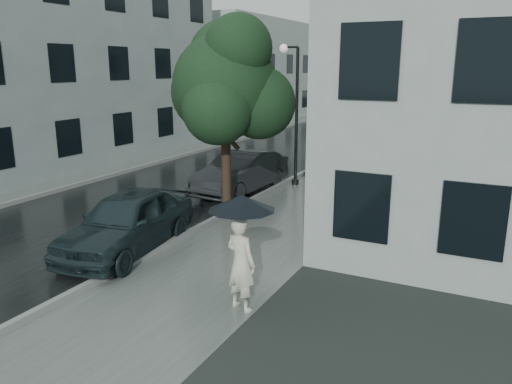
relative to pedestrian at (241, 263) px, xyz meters
The scene contains 15 objects.
ground 2.18m from the pedestrian, 149.53° to the left, with size 120.00×120.00×0.00m, color black.
sidewalk 13.11m from the pedestrian, 96.36° to the left, with size 3.50×60.00×0.01m, color slate.
kerb_near 13.43m from the pedestrian, 104.14° to the left, with size 0.15×60.00×0.15m, color slate.
asphalt_road 14.69m from the pedestrian, 117.53° to the left, with size 6.85×60.00×0.00m, color black.
kerb_far 16.59m from the pedestrian, 128.32° to the left, with size 0.15×60.00×0.15m, color slate.
sidewalk_far 17.18m from the pedestrian, 130.75° to the left, with size 1.70×60.00×0.01m, color #4C5451.
building_near 21.15m from the pedestrian, 79.58° to the left, with size 7.02×36.00×9.00m.
building_far_a 18.30m from the pedestrian, 149.81° to the left, with size 7.02×20.00×9.50m.
building_far_b 34.78m from the pedestrian, 116.52° to the left, with size 7.02×18.00×8.00m.
pedestrian is the anchor object (origin of this frame).
umbrella 1.17m from the pedestrian, 78.71° to the left, with size 1.66×1.66×1.35m.
street_tree 6.73m from the pedestrian, 121.68° to the left, with size 3.95×3.59×5.92m.
lamp_post 10.66m from the pedestrian, 107.14° to the left, with size 0.85×0.33×5.28m.
car_near 4.28m from the pedestrian, 159.45° to the left, with size 1.78×4.44×1.51m, color #19272B.
car_far 9.05m from the pedestrian, 117.94° to the left, with size 1.57×4.51×1.49m, color black.
Camera 1 is at (5.82, -8.67, 4.54)m, focal length 35.00 mm.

